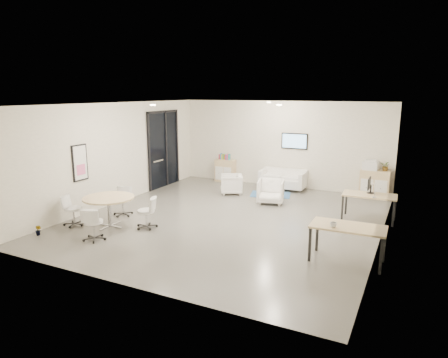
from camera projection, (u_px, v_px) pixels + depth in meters
room_shell at (230, 163)px, 11.01m from camera, size 9.60×10.60×4.80m
glass_door at (164, 147)px, 14.94m from camera, size 0.09×1.90×2.85m
artwork at (80, 163)px, 11.34m from camera, size 0.05×0.54×1.04m
wall_tv at (294, 141)px, 14.67m from camera, size 0.98×0.06×0.58m
ceiling_spots at (236, 104)px, 11.49m from camera, size 3.14×4.14×0.03m
sideboard_left at (225, 171)px, 15.96m from camera, size 0.79×0.41×0.89m
sideboard_right at (374, 184)px, 13.49m from camera, size 0.95×0.46×0.95m
books at (225, 157)px, 15.87m from camera, size 0.46×0.14×0.22m
printer at (371, 165)px, 13.43m from camera, size 0.52×0.45×0.34m
loveseat at (283, 180)px, 14.75m from camera, size 1.67×0.86×0.62m
blue_rug at (270, 194)px, 13.96m from camera, size 1.54×1.22×0.01m
armchair_left at (231, 183)px, 14.05m from camera, size 0.94×0.96×0.75m
armchair_right at (271, 190)px, 12.84m from camera, size 0.97×0.93×0.83m
desk_rear at (370, 197)px, 11.06m from camera, size 1.45×0.76×0.74m
desk_front at (348, 230)px, 8.31m from camera, size 1.53×0.79×0.79m
monitor at (370, 185)px, 11.14m from camera, size 0.20×0.50×0.44m
round_table at (109, 200)px, 10.51m from camera, size 1.33×1.33×0.81m
meeting_chairs at (109, 212)px, 10.58m from camera, size 2.62×2.62×0.82m
plant_cabinet at (386, 167)px, 13.21m from camera, size 0.39×0.41×0.26m
plant_floor at (39, 233)px, 9.98m from camera, size 0.20×0.30×0.12m
cup at (333, 224)px, 8.19m from camera, size 0.15×0.12×0.14m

